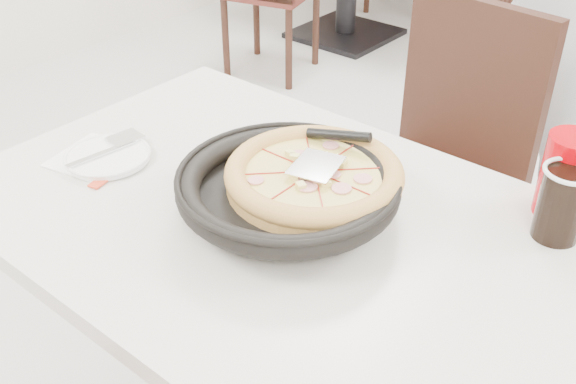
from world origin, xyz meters
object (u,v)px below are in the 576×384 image
Objects in this scene: side_plate at (108,157)px; red_cup at (567,176)px; chair_far at (420,189)px; cola_glass at (561,206)px; main_table at (277,353)px; diner_person at (558,22)px; pizza_pan at (288,196)px; pizza at (314,181)px.

red_cup reaches higher than side_plate.
cola_glass is (0.46, -0.37, 0.34)m from chair_far.
diner_person is (0.06, 1.21, 0.43)m from main_table.
chair_far is 0.68m from cola_glass.
chair_far is 2.75× the size of pizza_pan.
pizza_pan is 2.16× the size of red_cup.
pizza_pan is (0.02, 0.01, 0.42)m from main_table.
diner_person is at bearing 70.71° from side_plate.
cola_glass is (0.43, 0.26, 0.44)m from main_table.
diner_person is at bearing 89.50° from pizza.
side_plate is 1.36m from diner_person.
red_cup is (-0.02, 0.08, 0.02)m from cola_glass.
chair_far reaches higher than main_table.
pizza_pan is 1.07× the size of pizza.
pizza is 1.83× the size of side_plate.
side_plate is at bearing -167.63° from pizza_pan.
diner_person is (0.45, 1.29, 0.05)m from side_plate.
red_cup reaches higher than pizza.
main_table is 3.47× the size of pizza_pan.
chair_far reaches higher than red_cup.
cola_glass is 0.81× the size of red_cup.
chair_far is 2.94× the size of pizza.
pizza_pan is at bearing 22.41° from main_table.
main_table is 0.56m from side_plate.
pizza reaches higher than pizza_pan.
pizza is 2.49× the size of cola_glass.
red_cup is 0.10× the size of diner_person.
side_plate is 0.91m from red_cup.
red_cup is (0.36, 0.28, 0.02)m from pizza.
pizza_pan is 1.20m from diner_person.
chair_far is at bearing 92.36° from main_table.
pizza_pan is at bearing 12.37° from side_plate.
pizza is (0.07, -0.57, 0.34)m from chair_far.
pizza_pan is 0.06m from pizza.
red_cup is at bearing 37.99° from pizza.
chair_far is 0.67m from pizza.
red_cup is at bearing 39.68° from main_table.
diner_person is (-0.37, 0.94, -0.01)m from cola_glass.
pizza is (0.02, 0.05, 0.02)m from pizza_pan.
pizza is 0.46m from red_cup.
diner_person reaches higher than red_cup.
chair_far is 0.67m from diner_person.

